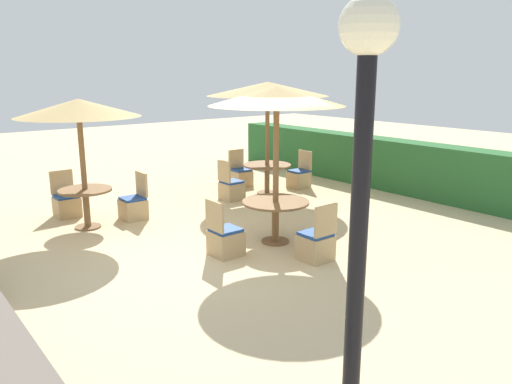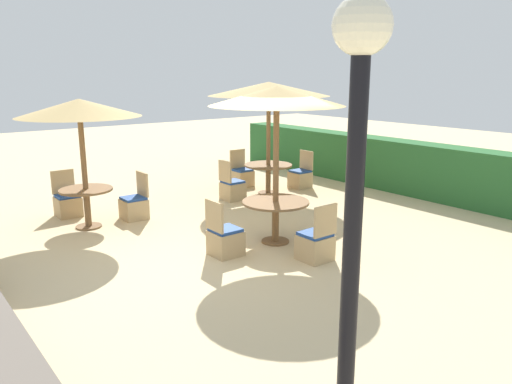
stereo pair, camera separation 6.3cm
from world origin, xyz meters
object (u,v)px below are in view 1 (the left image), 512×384
(round_table_back_left, at_px, (267,170))
(round_table_front_left, at_px, (86,198))
(patio_chair_back_left_west, at_px, (241,176))
(parasol_front_left, at_px, (78,109))
(lamp_post, at_px, (362,159))
(round_table_center, at_px, (276,209))
(patio_chair_center_east, at_px, (316,244))
(patio_chair_back_left_south, at_px, (231,189))
(patio_chair_front_left_north, at_px, (134,206))
(patio_chair_center_south, at_px, (225,240))
(patio_chair_front_left_west, at_px, (67,204))
(patio_chair_back_left_north, at_px, (299,177))
(parasol_back_left, at_px, (268,89))
(parasol_center, at_px, (277,97))

(round_table_back_left, xyz_separation_m, round_table_front_left, (-0.01, -4.41, -0.01))
(patio_chair_back_left_west, bearing_deg, parasol_front_left, 13.33)
(lamp_post, height_order, round_table_center, lamp_post)
(patio_chair_center_east, bearing_deg, patio_chair_back_left_west, 65.81)
(patio_chair_back_left_south, xyz_separation_m, patio_chair_center_east, (3.92, -1.18, 0.00))
(patio_chair_front_left_north, bearing_deg, patio_chair_center_east, -162.21)
(patio_chair_back_left_west, relative_size, parasol_front_left, 0.39)
(parasol_front_left, height_order, patio_chair_front_left_north, parasol_front_left)
(parasol_front_left, distance_m, patio_chair_center_south, 3.65)
(patio_chair_front_left_north, relative_size, patio_chair_front_left_west, 1.00)
(patio_chair_back_left_west, distance_m, patio_chair_front_left_west, 4.45)
(round_table_front_left, bearing_deg, patio_chair_center_east, 29.39)
(patio_chair_back_left_south, bearing_deg, patio_chair_back_left_north, 88.82)
(patio_chair_center_east, bearing_deg, lamp_post, -132.18)
(parasol_back_left, distance_m, patio_chair_back_left_south, 2.45)
(patio_chair_back_left_west, relative_size, patio_chair_front_left_north, 1.00)
(lamp_post, distance_m, patio_chair_back_left_west, 9.83)
(round_table_front_left, distance_m, patio_chair_center_east, 4.47)
(round_table_front_left, height_order, patio_chair_center_south, patio_chair_center_south)
(round_table_front_left, bearing_deg, round_table_back_left, 89.85)
(patio_chair_back_left_west, bearing_deg, parasol_center, 60.98)
(parasol_front_left, xyz_separation_m, round_table_front_left, (0.00, 0.00, -1.66))
(patio_chair_back_left_south, bearing_deg, patio_chair_center_east, -16.80)
(parasol_front_left, height_order, patio_chair_center_east, parasol_front_left)
(patio_chair_front_left_west, bearing_deg, patio_chair_front_left_north, 134.14)
(round_table_back_left, height_order, patio_chair_back_left_west, patio_chair_back_left_west)
(patio_chair_back_left_south, bearing_deg, parasol_back_left, 87.75)
(parasol_front_left, relative_size, patio_chair_front_left_west, 2.59)
(parasol_center, xyz_separation_m, patio_chair_center_south, (-0.02, -1.05, -2.22))
(round_table_back_left, height_order, patio_chair_front_left_north, patio_chair_front_left_north)
(round_table_back_left, relative_size, parasol_front_left, 0.48)
(round_table_back_left, distance_m, patio_chair_center_south, 4.29)
(parasol_front_left, bearing_deg, patio_chair_back_left_west, 103.33)
(lamp_post, height_order, round_table_back_left, lamp_post)
(patio_chair_back_left_south, bearing_deg, patio_chair_back_left_west, 134.49)
(patio_chair_back_left_north, height_order, patio_chair_center_east, same)
(patio_chair_front_left_west, xyz_separation_m, patio_chair_center_south, (3.84, 1.25, 0.00))
(parasol_front_left, distance_m, patio_chair_center_east, 4.88)
(round_table_back_left, bearing_deg, patio_chair_back_left_west, -179.41)
(round_table_center, bearing_deg, patio_chair_center_east, -3.14)
(lamp_post, distance_m, patio_chair_front_left_west, 8.39)
(patio_chair_center_east, distance_m, patio_chair_center_south, 1.45)
(patio_chair_back_left_south, xyz_separation_m, patio_chair_front_left_north, (0.04, -2.43, 0.00))
(lamp_post, height_order, patio_chair_back_left_west, lamp_post)
(patio_chair_back_left_north, bearing_deg, patio_chair_center_south, 123.29)
(lamp_post, bearing_deg, round_table_center, 145.12)
(patio_chair_back_left_north, height_order, round_table_front_left, patio_chair_back_left_north)
(patio_chair_back_left_west, distance_m, round_table_front_left, 4.54)
(lamp_post, xyz_separation_m, round_table_back_left, (-7.08, 5.13, -1.77))
(patio_chair_back_left_north, relative_size, patio_chair_front_left_north, 1.00)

